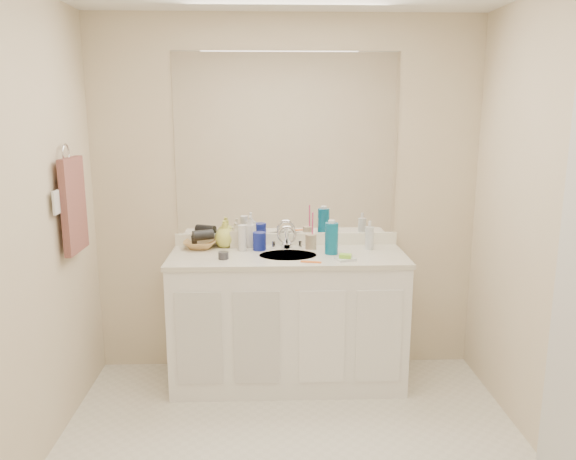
# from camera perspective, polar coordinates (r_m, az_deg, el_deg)

# --- Properties ---
(wall_back) EXTENTS (2.60, 0.02, 2.40)m
(wall_back) POSITION_cam_1_polar(r_m,az_deg,el_deg) (3.82, -0.17, 3.24)
(wall_back) COLOR beige
(wall_back) RESTS_ON floor
(wall_front) EXTENTS (2.60, 0.02, 2.40)m
(wall_front) POSITION_cam_1_polar(r_m,az_deg,el_deg) (1.32, 3.57, -14.76)
(wall_front) COLOR beige
(wall_front) RESTS_ON floor
(wall_left) EXTENTS (0.02, 2.60, 2.40)m
(wall_left) POSITION_cam_1_polar(r_m,az_deg,el_deg) (2.80, -26.87, -1.43)
(wall_left) COLOR beige
(wall_left) RESTS_ON floor
(vanity_cabinet) EXTENTS (1.50, 0.55, 0.85)m
(vanity_cabinet) POSITION_cam_1_polar(r_m,az_deg,el_deg) (3.75, -0.03, -9.20)
(vanity_cabinet) COLOR white
(vanity_cabinet) RESTS_ON floor
(countertop) EXTENTS (1.52, 0.57, 0.03)m
(countertop) POSITION_cam_1_polar(r_m,az_deg,el_deg) (3.62, -0.03, -2.70)
(countertop) COLOR silver
(countertop) RESTS_ON vanity_cabinet
(backsplash) EXTENTS (1.52, 0.03, 0.08)m
(backsplash) POSITION_cam_1_polar(r_m,az_deg,el_deg) (3.86, -0.16, -0.91)
(backsplash) COLOR white
(backsplash) RESTS_ON countertop
(sink_basin) EXTENTS (0.37, 0.37, 0.02)m
(sink_basin) POSITION_cam_1_polar(r_m,az_deg,el_deg) (3.60, -0.02, -2.73)
(sink_basin) COLOR #BCB5A5
(sink_basin) RESTS_ON countertop
(faucet) EXTENTS (0.02, 0.02, 0.11)m
(faucet) POSITION_cam_1_polar(r_m,az_deg,el_deg) (3.76, -0.11, -1.04)
(faucet) COLOR silver
(faucet) RESTS_ON countertop
(mirror) EXTENTS (1.48, 0.01, 1.20)m
(mirror) POSITION_cam_1_polar(r_m,az_deg,el_deg) (3.77, -0.17, 8.63)
(mirror) COLOR white
(mirror) RESTS_ON wall_back
(blue_mug) EXTENTS (0.11, 0.11, 0.12)m
(blue_mug) POSITION_cam_1_polar(r_m,az_deg,el_deg) (3.71, -2.91, -1.14)
(blue_mug) COLOR navy
(blue_mug) RESTS_ON countertop
(tan_cup) EXTENTS (0.09, 0.09, 0.10)m
(tan_cup) POSITION_cam_1_polar(r_m,az_deg,el_deg) (3.74, 2.34, -1.20)
(tan_cup) COLOR tan
(tan_cup) RESTS_ON countertop
(toothbrush) EXTENTS (0.01, 0.04, 0.20)m
(toothbrush) POSITION_cam_1_polar(r_m,az_deg,el_deg) (3.72, 2.50, 0.31)
(toothbrush) COLOR #DC3A76
(toothbrush) RESTS_ON tan_cup
(mouthwash_bottle) EXTENTS (0.11, 0.11, 0.20)m
(mouthwash_bottle) POSITION_cam_1_polar(r_m,az_deg,el_deg) (3.61, 4.44, -0.86)
(mouthwash_bottle) COLOR #0B6388
(mouthwash_bottle) RESTS_ON countertop
(clear_pump_bottle) EXTENTS (0.07, 0.07, 0.15)m
(clear_pump_bottle) POSITION_cam_1_polar(r_m,az_deg,el_deg) (3.76, 8.27, -0.82)
(clear_pump_bottle) COLOR silver
(clear_pump_bottle) RESTS_ON countertop
(soap_dish) EXTENTS (0.14, 0.13, 0.01)m
(soap_dish) POSITION_cam_1_polar(r_m,az_deg,el_deg) (3.49, 5.84, -2.94)
(soap_dish) COLOR silver
(soap_dish) RESTS_ON countertop
(green_soap) EXTENTS (0.08, 0.07, 0.03)m
(green_soap) POSITION_cam_1_polar(r_m,az_deg,el_deg) (3.49, 5.85, -2.66)
(green_soap) COLOR #8CDB35
(green_soap) RESTS_ON soap_dish
(orange_comb) EXTENTS (0.13, 0.06, 0.01)m
(orange_comb) POSITION_cam_1_polar(r_m,az_deg,el_deg) (3.43, 2.36, -3.26)
(orange_comb) COLOR orange
(orange_comb) RESTS_ON countertop
(dark_jar) EXTENTS (0.08, 0.08, 0.05)m
(dark_jar) POSITION_cam_1_polar(r_m,az_deg,el_deg) (3.52, -6.58, -2.58)
(dark_jar) COLOR #313238
(dark_jar) RESTS_ON countertop
(extra_white_bottle) EXTENTS (0.07, 0.07, 0.17)m
(extra_white_bottle) POSITION_cam_1_polar(r_m,az_deg,el_deg) (3.70, -4.68, -0.80)
(extra_white_bottle) COLOR silver
(extra_white_bottle) RESTS_ON countertop
(soap_bottle_white) EXTENTS (0.09, 0.09, 0.21)m
(soap_bottle_white) POSITION_cam_1_polar(r_m,az_deg,el_deg) (3.79, -3.85, -0.14)
(soap_bottle_white) COLOR silver
(soap_bottle_white) RESTS_ON countertop
(soap_bottle_cream) EXTENTS (0.08, 0.08, 0.17)m
(soap_bottle_cream) POSITION_cam_1_polar(r_m,az_deg,el_deg) (3.79, -5.35, -0.48)
(soap_bottle_cream) COLOR beige
(soap_bottle_cream) RESTS_ON countertop
(soap_bottle_yellow) EXTENTS (0.17, 0.17, 0.18)m
(soap_bottle_yellow) POSITION_cam_1_polar(r_m,az_deg,el_deg) (3.81, -6.43, -0.39)
(soap_bottle_yellow) COLOR #C8CC4F
(soap_bottle_yellow) RESTS_ON countertop
(wicker_basket) EXTENTS (0.23, 0.23, 0.05)m
(wicker_basket) POSITION_cam_1_polar(r_m,az_deg,el_deg) (3.81, -8.90, -1.44)
(wicker_basket) COLOR #B48448
(wicker_basket) RESTS_ON countertop
(hair_dryer) EXTENTS (0.15, 0.12, 0.07)m
(hair_dryer) POSITION_cam_1_polar(r_m,az_deg,el_deg) (3.79, -8.63, -0.51)
(hair_dryer) COLOR black
(hair_dryer) RESTS_ON wicker_basket
(towel_ring) EXTENTS (0.01, 0.11, 0.11)m
(towel_ring) POSITION_cam_1_polar(r_m,az_deg,el_deg) (3.45, -21.65, 7.27)
(towel_ring) COLOR silver
(towel_ring) RESTS_ON wall_left
(hand_towel) EXTENTS (0.04, 0.32, 0.55)m
(hand_towel) POSITION_cam_1_polar(r_m,az_deg,el_deg) (3.48, -20.95, 2.37)
(hand_towel) COLOR brown
(hand_towel) RESTS_ON towel_ring
(switch_plate) EXTENTS (0.01, 0.08, 0.13)m
(switch_plate) POSITION_cam_1_polar(r_m,az_deg,el_deg) (3.29, -22.48, 2.61)
(switch_plate) COLOR white
(switch_plate) RESTS_ON wall_left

